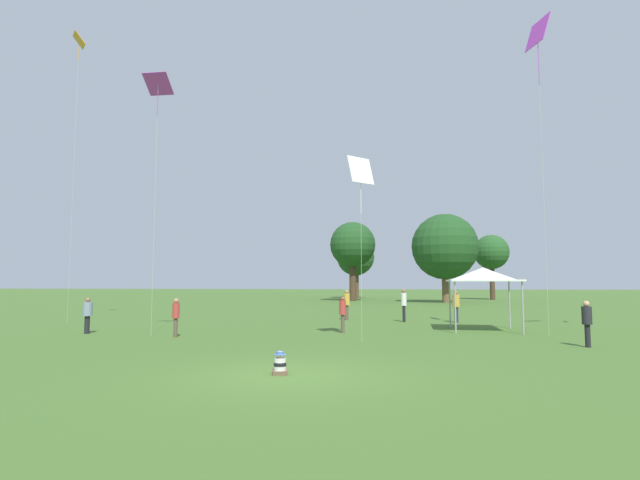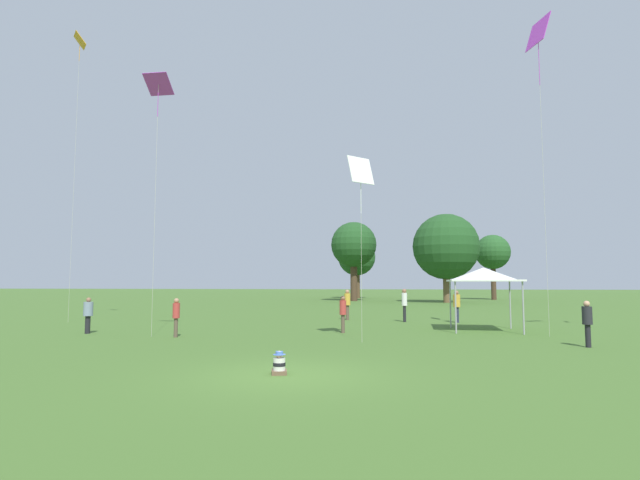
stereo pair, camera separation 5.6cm
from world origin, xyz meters
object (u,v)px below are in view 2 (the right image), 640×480
person_standing_1 (404,302)px  kite_2 (158,91)px  seated_toddler (279,365)px  person_standing_4 (88,312)px  person_standing_0 (343,310)px  kite_0 (538,39)px  distant_tree_3 (493,253)px  kite_3 (79,55)px  person_standing_2 (347,302)px  distant_tree_2 (357,257)px  distant_tree_0 (354,245)px  person_standing_7 (457,304)px  kite_5 (361,173)px  distant_tree_1 (446,247)px  person_standing_5 (176,314)px  person_standing_3 (587,319)px  canopy_tent (483,275)px

person_standing_1 → kite_2: 16.62m
seated_toddler → person_standing_4: person_standing_4 is taller
person_standing_0 → kite_0: kite_0 is taller
distant_tree_3 → kite_3: bearing=-127.2°
person_standing_2 → distant_tree_2: size_ratio=0.21×
distant_tree_0 → kite_3: bearing=-111.4°
person_standing_0 → kite_3: size_ratio=0.10×
person_standing_0 → person_standing_4: person_standing_0 is taller
person_standing_0 → person_standing_2: person_standing_2 is taller
person_standing_2 → distant_tree_3: bearing=119.7°
kite_3 → person_standing_2: bearing=-71.3°
person_standing_7 → distant_tree_2: 42.33m
kite_0 → distant_tree_0: bearing=-137.3°
kite_5 → distant_tree_1: (7.29, 37.58, -0.19)m
person_standing_1 → kite_5: 11.37m
distant_tree_0 → kite_5: bearing=-85.7°
distant_tree_1 → distant_tree_2: size_ratio=1.17×
person_standing_0 → person_standing_7: (5.70, 6.40, 0.06)m
person_standing_5 → distant_tree_2: bearing=159.7°
person_standing_2 → kite_0: size_ratio=0.13×
person_standing_4 → distant_tree_0: 40.88m
kite_3 → person_standing_3: bearing=-102.7°
seated_toddler → distant_tree_3: (15.86, 54.12, 5.77)m
kite_2 → distant_tree_3: 52.18m
person_standing_3 → person_standing_5: person_standing_3 is taller
person_standing_7 → kite_3: (-21.19, -2.83, 14.22)m
person_standing_1 → kite_0: (5.58, -6.97, 11.42)m
seated_toddler → distant_tree_3: distant_tree_3 is taller
seated_toddler → person_standing_2: (0.20, 17.56, 0.83)m
person_standing_7 → kite_2: size_ratio=0.16×
kite_2 → distant_tree_0: bearing=-52.4°
seated_toddler → person_standing_7: (6.32, 16.42, 0.81)m
person_standing_4 → distant_tree_3: size_ratio=0.19×
person_standing_4 → person_standing_3: bearing=141.3°
person_standing_3 → distant_tree_2: (-11.09, 51.39, 4.75)m
person_standing_0 → distant_tree_1: (8.30, 34.17, 5.13)m
person_standing_4 → distant_tree_1: bearing=-151.2°
seated_toddler → kite_3: size_ratio=0.03×
person_standing_7 → kite_3: bearing=-67.0°
canopy_tent → distant_tree_3: bearing=78.1°
person_standing_3 → kite_3: kite_3 is taller
person_standing_3 → distant_tree_2: distant_tree_2 is taller
person_standing_7 → kite_5: 12.08m
person_standing_3 → kite_5: size_ratio=0.23×
person_standing_5 → person_standing_2: bearing=133.5°
person_standing_1 → kite_5: bearing=-148.6°
canopy_tent → kite_0: bearing=-46.9°
kite_3 → person_standing_4: bearing=-135.3°
person_standing_1 → person_standing_4: bearing=163.1°
person_standing_0 → person_standing_3: size_ratio=1.03×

